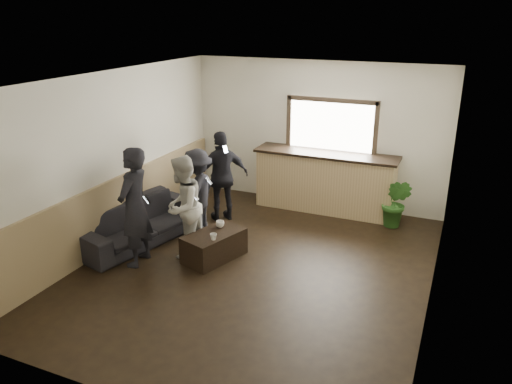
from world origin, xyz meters
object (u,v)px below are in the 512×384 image
at_px(bar_counter, 325,178).
at_px(person_b, 183,207).
at_px(person_a, 135,207).
at_px(person_c, 197,193).
at_px(cup_b, 213,237).
at_px(cup_a, 220,224).
at_px(coffee_table, 214,246).
at_px(potted_plant, 396,203).
at_px(person_d, 222,177).
at_px(sofa, 140,222).

xyz_separation_m(bar_counter, person_b, (-1.51, -2.71, 0.16)).
height_order(person_a, person_c, person_a).
bearing_deg(cup_b, cup_a, 104.94).
bearing_deg(bar_counter, cup_a, -112.71).
xyz_separation_m(coffee_table, cup_b, (0.11, -0.21, 0.26)).
xyz_separation_m(potted_plant, person_d, (-2.97, -0.89, 0.37)).
distance_m(cup_b, person_a, 1.25).
bearing_deg(cup_a, sofa, -174.09).
distance_m(person_c, person_d, 0.74).
height_order(bar_counter, sofa, bar_counter).
distance_m(person_a, person_d, 2.08).
relative_size(cup_a, person_b, 0.08).
bearing_deg(person_c, coffee_table, 36.71).
bearing_deg(potted_plant, person_c, -152.23).
relative_size(coffee_table, person_c, 0.64).
bearing_deg(person_a, potted_plant, 124.68).
xyz_separation_m(cup_a, person_d, (-0.57, 1.21, 0.35)).
relative_size(person_a, person_d, 1.10).
xyz_separation_m(cup_b, person_d, (-0.69, 1.67, 0.35)).
bearing_deg(potted_plant, person_d, -163.37).
bearing_deg(cup_a, bar_counter, 67.29).
bearing_deg(potted_plant, sofa, -149.66).
xyz_separation_m(cup_a, person_a, (-0.98, -0.83, 0.43)).
height_order(cup_a, person_c, person_c).
relative_size(cup_b, person_a, 0.06).
bearing_deg(cup_b, person_a, -161.33).
relative_size(sofa, person_d, 1.37).
distance_m(coffee_table, person_a, 1.35).
bearing_deg(cup_a, potted_plant, 41.09).
relative_size(person_a, person_b, 1.14).
xyz_separation_m(cup_a, cup_b, (0.12, -0.45, -0.00)).
bearing_deg(person_b, person_d, 176.46).
relative_size(cup_a, potted_plant, 0.14).
relative_size(person_a, person_c, 1.21).
bearing_deg(person_c, person_d, 165.25).
relative_size(bar_counter, person_d, 1.62).
height_order(potted_plant, person_d, person_d).
relative_size(cup_b, person_b, 0.07).
relative_size(bar_counter, person_c, 1.79).
xyz_separation_m(coffee_table, person_a, (-0.99, -0.59, 0.70)).
height_order(bar_counter, cup_b, bar_counter).
height_order(sofa, coffee_table, sofa).
height_order(bar_counter, person_c, bar_counter).
relative_size(sofa, potted_plant, 2.48).
distance_m(bar_counter, coffee_table, 2.88).
bearing_deg(potted_plant, cup_a, -138.91).
bearing_deg(coffee_table, cup_a, 92.45).
relative_size(person_c, person_d, 0.91).
height_order(person_c, person_d, person_d).
xyz_separation_m(cup_b, person_b, (-0.62, 0.17, 0.33)).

